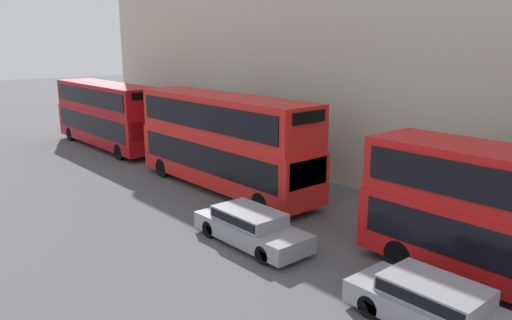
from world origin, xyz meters
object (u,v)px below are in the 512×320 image
(bus_second_in_queue, at_px, (224,139))
(car_dark_sedan, at_px, (436,305))
(pedestrian, at_px, (167,140))
(bus_third_in_queue, at_px, (107,113))
(car_hatchback, at_px, (251,226))

(bus_second_in_queue, xyz_separation_m, car_dark_sedan, (-3.40, -13.25, -1.86))
(car_dark_sedan, bearing_deg, pedestrian, 75.80)
(bus_second_in_queue, bearing_deg, car_dark_sedan, -104.39)
(bus_second_in_queue, relative_size, bus_third_in_queue, 1.01)
(bus_third_in_queue, bearing_deg, bus_second_in_queue, -90.00)
(car_dark_sedan, bearing_deg, car_hatchback, 90.00)
(car_dark_sedan, xyz_separation_m, pedestrian, (5.71, 22.58, 0.07))
(bus_second_in_queue, bearing_deg, pedestrian, 76.08)
(bus_second_in_queue, relative_size, pedestrian, 6.84)
(car_hatchback, bearing_deg, pedestrian, 69.56)
(car_dark_sedan, bearing_deg, bus_second_in_queue, 75.61)
(car_dark_sedan, height_order, car_hatchback, car_dark_sedan)
(bus_second_in_queue, xyz_separation_m, bus_third_in_queue, (-0.00, 13.06, -0.14))
(bus_third_in_queue, distance_m, car_dark_sedan, 26.59)
(car_hatchback, bearing_deg, bus_third_in_queue, 79.89)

